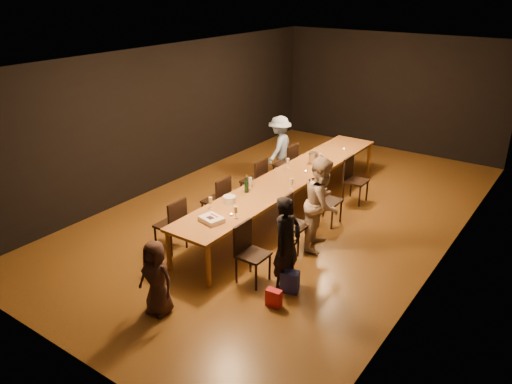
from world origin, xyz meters
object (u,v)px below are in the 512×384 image
Objects in this scene: chair_left_3 at (285,164)px; ice_bucket at (314,158)px; chair_right_1 at (295,224)px; child at (156,278)px; table at (290,178)px; chair_left_2 at (253,180)px; chair_right_2 at (328,200)px; plate_stack at (229,200)px; woman_birthday at (287,244)px; chair_right_3 at (356,180)px; champagne_bottle at (247,184)px; birthday_cake at (212,219)px; chair_right_0 at (253,254)px; chair_left_0 at (170,224)px; chair_left_1 at (216,200)px; man_blue at (279,148)px; woman_tan at (322,203)px.

ice_bucket is (0.85, -0.28, 0.39)m from chair_left_3.
child is at bearing -13.67° from chair_right_1.
ice_bucket reaches higher than table.
chair_left_2 is 3.91m from child.
ice_bucket is at bearing -107.97° from chair_left_3.
chair_right_2 reaches higher than plate_stack.
chair_right_3 is at bearing 13.61° from woman_birthday.
chair_right_3 is at bearing 65.25° from champagne_bottle.
birthday_cake is (-0.20, 1.40, 0.25)m from child.
chair_right_1 is 2.32m from ice_bucket.
chair_right_1 is at bearing 23.16° from plate_stack.
chair_left_3 is 4.29× the size of plate_stack.
champagne_bottle is at bearing -140.64° from chair_right_0.
chair_left_0 is at bearing -180.00° from chair_left_3.
chair_left_0 is 3.60m from chair_left_3.
champagne_bottle is (-0.24, 1.25, 0.13)m from birthday_cake.
table is 6.45× the size of chair_right_2.
chair_left_0 is 1.51m from champagne_bottle.
chair_left_0 reaches higher than birthday_cake.
chair_left_1 is at bearing -125.22° from chair_right_0.
woman_birthday is at bearing 24.97° from chair_right_1.
man_blue is at bearing 39.52° from woman_birthday.
birthday_cake is (-0.82, -3.56, 0.32)m from chair_right_3.
man_blue is at bearing 110.28° from champagne_bottle.
birthday_cake is at bearing 6.93° from man_blue.
ice_bucket is (-0.85, 3.32, 0.39)m from chair_right_0.
champagne_bottle reaches higher than chair_left_0.
chair_right_1 is at bearing -0.00° from chair_right_3.
child reaches higher than chair_left_3.
plate_stack is at bearing -123.33° from chair_left_1.
chair_left_1 reaches higher than birthday_cake.
man_blue reaches higher than plate_stack.
chair_right_2 is at bearing 46.11° from champagne_bottle.
chair_right_1 is 1.20m from chair_right_2.
champagne_bottle is (-1.06, -2.30, 0.45)m from chair_right_3.
man_blue is at bearing 6.50° from chair_left_1.
chair_left_1 is at bearing -111.89° from ice_bucket.
woman_birthday reaches higher than chair_right_2.
chair_left_3 reaches higher than birthday_cake.
chair_right_1 is at bearing 71.24° from child.
chair_right_0 is 2.08m from chair_left_1.
plate_stack is at bearing -19.93° from chair_right_3.
child is at bearing -167.76° from chair_left_3.
chair_left_2 is at bearing 53.08° from woman_tan.
chair_right_3 is at bearing 180.00° from chair_right_0.
chair_left_3 is at bearing 0.00° from chair_left_1.
chair_right_0 is at bearing -90.00° from chair_left_0.
table is 6.45× the size of chair_right_0.
child is (-0.62, -2.56, 0.08)m from chair_right_1.
child is at bearing -79.15° from plate_stack.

